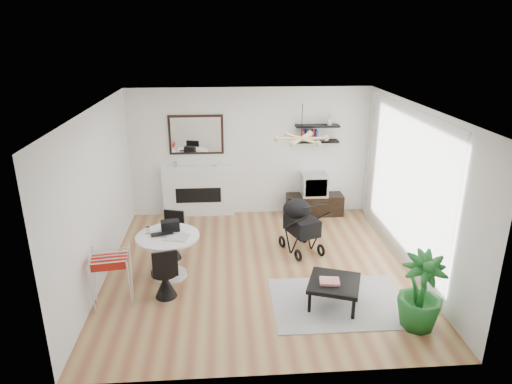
{
  "coord_description": "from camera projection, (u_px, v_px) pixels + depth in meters",
  "views": [
    {
      "loc": [
        -0.53,
        -6.75,
        3.81
      ],
      "look_at": [
        -0.02,
        0.4,
        1.23
      ],
      "focal_mm": 32.0,
      "sensor_mm": 36.0,
      "label": 1
    }
  ],
  "objects": [
    {
      "name": "shelf_lower",
      "position": [
        317.0,
        141.0,
        9.44
      ],
      "size": [
        0.9,
        0.25,
        0.04
      ],
      "primitive_type": "cube",
      "color": "black",
      "rests_on": "wall_back"
    },
    {
      "name": "wall_back",
      "position": [
        250.0,
        153.0,
        9.55
      ],
      "size": [
        5.0,
        0.0,
        5.0
      ],
      "primitive_type": "plane",
      "rotation": [
        1.57,
        0.0,
        0.0
      ],
      "color": "white",
      "rests_on": "floor"
    },
    {
      "name": "newspaper",
      "position": [
        177.0,
        237.0,
        7.11
      ],
      "size": [
        0.44,
        0.39,
        0.01
      ],
      "primitive_type": "cube",
      "rotation": [
        0.0,
        0.0,
        -0.27
      ],
      "color": "silver",
      "rests_on": "dining_table"
    },
    {
      "name": "coffee_table",
      "position": [
        334.0,
        284.0,
        6.57
      ],
      "size": [
        0.91,
        0.91,
        0.37
      ],
      "rotation": [
        0.0,
        0.0,
        -0.34
      ],
      "color": "black",
      "rests_on": "rug"
    },
    {
      "name": "stroller",
      "position": [
        300.0,
        227.0,
        8.17
      ],
      "size": [
        0.78,
        0.95,
        1.04
      ],
      "rotation": [
        0.0,
        0.0,
        0.36
      ],
      "color": "black",
      "rests_on": "floor"
    },
    {
      "name": "shelf_upper",
      "position": [
        317.0,
        126.0,
        9.33
      ],
      "size": [
        0.9,
        0.25,
        0.04
      ],
      "primitive_type": "cube",
      "color": "black",
      "rests_on": "wall_back"
    },
    {
      "name": "ceiling",
      "position": [
        259.0,
        108.0,
        6.75
      ],
      "size": [
        5.0,
        5.0,
        0.0
      ],
      "primitive_type": "plane",
      "color": "white",
      "rests_on": "wall_back"
    },
    {
      "name": "sheer_curtain",
      "position": [
        402.0,
        185.0,
        7.55
      ],
      "size": [
        0.04,
        3.6,
        2.6
      ],
      "primitive_type": "cube",
      "color": "white",
      "rests_on": "wall_right"
    },
    {
      "name": "pendant_lamp",
      "position": [
        301.0,
        139.0,
        7.26
      ],
      "size": [
        0.9,
        0.9,
        0.1
      ],
      "primitive_type": null,
      "color": "tan",
      "rests_on": "ceiling"
    },
    {
      "name": "drinking_glass",
      "position": [
        148.0,
        230.0,
        7.25
      ],
      "size": [
        0.06,
        0.06,
        0.11
      ],
      "primitive_type": "cylinder",
      "color": "white",
      "rests_on": "dining_table"
    },
    {
      "name": "laptop",
      "position": [
        163.0,
        235.0,
        7.15
      ],
      "size": [
        0.4,
        0.32,
        0.03
      ],
      "primitive_type": "imported",
      "rotation": [
        0.0,
        0.0,
        0.29
      ],
      "color": "black",
      "rests_on": "dining_table"
    },
    {
      "name": "magazines",
      "position": [
        330.0,
        281.0,
        6.51
      ],
      "size": [
        0.31,
        0.26,
        0.04
      ],
      "primitive_type": "cube",
      "rotation": [
        0.0,
        0.0,
        -0.15
      ],
      "color": "red",
      "rests_on": "coffee_table"
    },
    {
      "name": "dining_table",
      "position": [
        169.0,
        250.0,
        7.27
      ],
      "size": [
        1.0,
        1.0,
        0.73
      ],
      "color": "white",
      "rests_on": "floor"
    },
    {
      "name": "crt_tv",
      "position": [
        314.0,
        185.0,
        9.66
      ],
      "size": [
        0.54,
        0.47,
        0.47
      ],
      "color": "#B5B5B8",
      "rests_on": "tv_console"
    },
    {
      "name": "rug",
      "position": [
        339.0,
        302.0,
        6.71
      ],
      "size": [
        1.96,
        1.42,
        0.01
      ],
      "primitive_type": "cube",
      "color": "#989898",
      "rests_on": "floor"
    },
    {
      "name": "black_bag",
      "position": [
        170.0,
        226.0,
        7.32
      ],
      "size": [
        0.32,
        0.23,
        0.17
      ],
      "primitive_type": "cube",
      "rotation": [
        0.0,
        0.0,
        0.21
      ],
      "color": "black",
      "rests_on": "dining_table"
    },
    {
      "name": "floor",
      "position": [
        259.0,
        268.0,
        7.66
      ],
      "size": [
        5.0,
        5.0,
        0.0
      ],
      "primitive_type": "plane",
      "color": "#935838",
      "rests_on": "ground"
    },
    {
      "name": "wall_left",
      "position": [
        98.0,
        197.0,
        7.04
      ],
      "size": [
        0.0,
        5.0,
        5.0
      ],
      "primitive_type": "plane",
      "rotation": [
        1.57,
        0.0,
        1.57
      ],
      "color": "white",
      "rests_on": "floor"
    },
    {
      "name": "tv_console",
      "position": [
        315.0,
        205.0,
        9.82
      ],
      "size": [
        1.19,
        0.42,
        0.45
      ],
      "primitive_type": "cube",
      "color": "black",
      "rests_on": "floor"
    },
    {
      "name": "chair_near",
      "position": [
        165.0,
        281.0,
        6.77
      ],
      "size": [
        0.42,
        0.43,
        0.84
      ],
      "rotation": [
        0.0,
        0.0,
        3.37
      ],
      "color": "black",
      "rests_on": "floor"
    },
    {
      "name": "chair_far",
      "position": [
        172.0,
        244.0,
        7.94
      ],
      "size": [
        0.43,
        0.44,
        0.83
      ],
      "rotation": [
        0.0,
        0.0,
        -0.3
      ],
      "color": "black",
      "rests_on": "floor"
    },
    {
      "name": "wall_right",
      "position": [
        413.0,
        189.0,
        7.37
      ],
      "size": [
        0.0,
        5.0,
        5.0
      ],
      "primitive_type": "plane",
      "rotation": [
        1.57,
        0.0,
        -1.57
      ],
      "color": "white",
      "rests_on": "floor"
    },
    {
      "name": "drying_rack",
      "position": [
        112.0,
        279.0,
        6.51
      ],
      "size": [
        0.61,
        0.58,
        0.82
      ],
      "rotation": [
        0.0,
        0.0,
        0.14
      ],
      "color": "white",
      "rests_on": "floor"
    },
    {
      "name": "fireplace",
      "position": [
        198.0,
        185.0,
        9.63
      ],
      "size": [
        1.5,
        0.17,
        2.16
      ],
      "color": "white",
      "rests_on": "floor"
    },
    {
      "name": "potted_plant",
      "position": [
        421.0,
        292.0,
        6.0
      ],
      "size": [
        0.61,
        0.61,
        1.07
      ],
      "primitive_type": "imported",
      "rotation": [
        0.0,
        0.0,
        -0.02
      ],
      "color": "#1C6221",
      "rests_on": "floor"
    }
  ]
}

